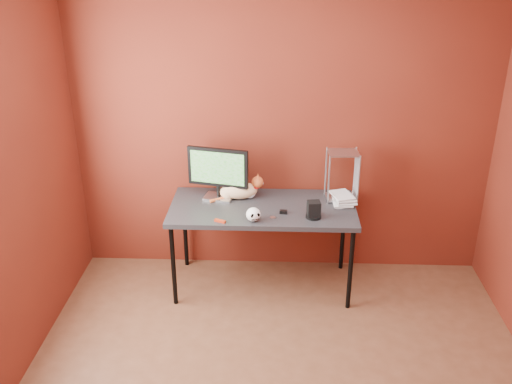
{
  "coord_description": "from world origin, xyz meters",
  "views": [
    {
      "loc": [
        -0.03,
        -2.78,
        2.76
      ],
      "look_at": [
        -0.2,
        1.15,
        0.98
      ],
      "focal_mm": 40.0,
      "sensor_mm": 36.0,
      "label": 1
    }
  ],
  "objects_px": {
    "cat": "(240,190)",
    "skull_mug": "(253,214)",
    "monitor": "(218,171)",
    "book_stack": "(337,155)",
    "desk": "(263,212)",
    "speaker": "(314,210)"
  },
  "relations": [
    {
      "from": "skull_mug",
      "to": "monitor",
      "type": "bearing_deg",
      "value": 106.22
    },
    {
      "from": "book_stack",
      "to": "monitor",
      "type": "bearing_deg",
      "value": 176.92
    },
    {
      "from": "skull_mug",
      "to": "speaker",
      "type": "xyz_separation_m",
      "value": [
        0.46,
        0.08,
        0.01
      ]
    },
    {
      "from": "cat",
      "to": "speaker",
      "type": "bearing_deg",
      "value": -34.55
    },
    {
      "from": "desk",
      "to": "monitor",
      "type": "relative_size",
      "value": 2.99
    },
    {
      "from": "monitor",
      "to": "book_stack",
      "type": "bearing_deg",
      "value": 9.54
    },
    {
      "from": "cat",
      "to": "speaker",
      "type": "height_order",
      "value": "cat"
    },
    {
      "from": "speaker",
      "to": "monitor",
      "type": "bearing_deg",
      "value": 149.28
    },
    {
      "from": "cat",
      "to": "skull_mug",
      "type": "bearing_deg",
      "value": -77.38
    },
    {
      "from": "cat",
      "to": "skull_mug",
      "type": "height_order",
      "value": "cat"
    },
    {
      "from": "monitor",
      "to": "book_stack",
      "type": "relative_size",
      "value": 0.6
    },
    {
      "from": "book_stack",
      "to": "cat",
      "type": "bearing_deg",
      "value": 175.55
    },
    {
      "from": "skull_mug",
      "to": "book_stack",
      "type": "xyz_separation_m",
      "value": [
        0.65,
        0.35,
        0.36
      ]
    },
    {
      "from": "skull_mug",
      "to": "cat",
      "type": "bearing_deg",
      "value": 86.7
    },
    {
      "from": "skull_mug",
      "to": "speaker",
      "type": "height_order",
      "value": "speaker"
    },
    {
      "from": "monitor",
      "to": "skull_mug",
      "type": "height_order",
      "value": "monitor"
    },
    {
      "from": "speaker",
      "to": "book_stack",
      "type": "height_order",
      "value": "book_stack"
    },
    {
      "from": "cat",
      "to": "book_stack",
      "type": "relative_size",
      "value": 0.52
    },
    {
      "from": "cat",
      "to": "monitor",
      "type": "bearing_deg",
      "value": 177.8
    },
    {
      "from": "monitor",
      "to": "speaker",
      "type": "distance_m",
      "value": 0.86
    },
    {
      "from": "monitor",
      "to": "desk",
      "type": "bearing_deg",
      "value": -7.78
    },
    {
      "from": "monitor",
      "to": "cat",
      "type": "height_order",
      "value": "monitor"
    }
  ]
}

